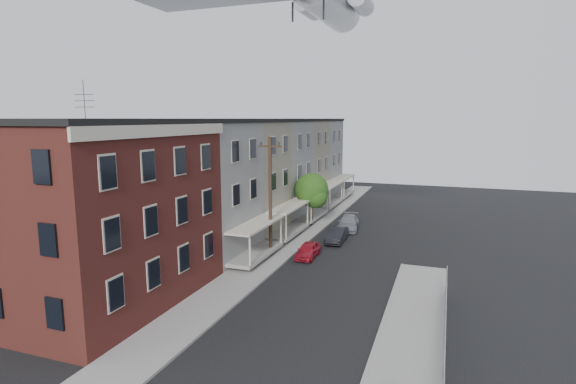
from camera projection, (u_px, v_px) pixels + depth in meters
name	position (u px, v px, depth m)	size (l,w,h in m)	color
sidewalk_left	(297.00, 236.00, 39.60)	(3.00, 62.00, 0.12)	gray
sidewalk_right	(406.00, 360.00, 19.21)	(3.00, 26.00, 0.12)	gray
curb_left	(313.00, 237.00, 39.12)	(0.15, 62.00, 0.14)	gray
curb_right	(372.00, 354.00, 19.70)	(0.15, 26.00, 0.14)	gray
corner_building	(91.00, 211.00, 25.16)	(10.31, 12.30, 12.15)	#3B1A12
row_house_a	(185.00, 188.00, 33.97)	(11.98, 7.00, 10.30)	slate
row_house_b	(228.00, 177.00, 40.47)	(11.98, 7.00, 10.30)	#716559
row_house_c	(259.00, 169.00, 46.98)	(11.98, 7.00, 10.30)	slate
row_house_d	(282.00, 162.00, 53.48)	(11.98, 7.00, 10.30)	#716559
row_house_e	(300.00, 158.00, 59.98)	(11.98, 7.00, 10.30)	slate
chainlink_fence	(444.00, 358.00, 17.63)	(0.06, 18.06, 1.90)	gray
utility_pole	(270.00, 195.00, 33.32)	(1.80, 0.26, 9.00)	black
street_tree	(313.00, 192.00, 42.62)	(3.22, 3.20, 5.20)	black
car_near	(308.00, 250.00, 33.57)	(1.34, 3.34, 1.14)	#AA1527
car_mid	(337.00, 235.00, 37.78)	(1.34, 3.83, 1.26)	black
car_far	(348.00, 223.00, 42.05)	(1.82, 4.47, 1.30)	gray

